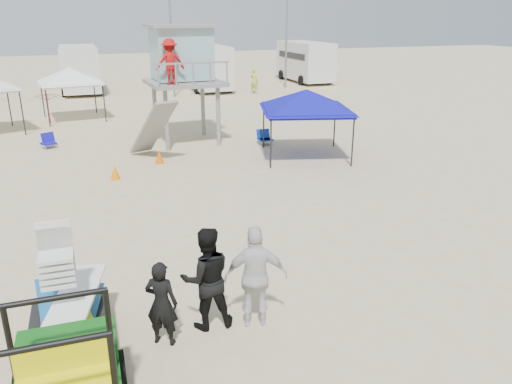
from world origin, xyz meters
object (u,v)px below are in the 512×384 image
object	(u,v)px
surf_trailer	(66,308)
lifeguard_tower	(181,58)
canopy_blue	(307,93)
man_left	(162,303)

from	to	relation	value
surf_trailer	lifeguard_tower	size ratio (longest dim) A/B	0.49
surf_trailer	canopy_blue	bearing A→B (deg)	48.02
surf_trailer	man_left	bearing A→B (deg)	-11.18
canopy_blue	surf_trailer	bearing A→B (deg)	-131.98
surf_trailer	lifeguard_tower	world-z (taller)	lifeguard_tower
man_left	lifeguard_tower	size ratio (longest dim) A/B	0.32
man_left	lifeguard_tower	world-z (taller)	lifeguard_tower
lifeguard_tower	canopy_blue	size ratio (longest dim) A/B	1.24
surf_trailer	canopy_blue	xyz separation A→B (m)	(8.92, 9.92, 1.69)
man_left	canopy_blue	size ratio (longest dim) A/B	0.39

